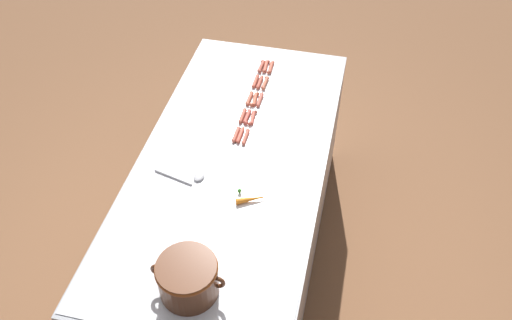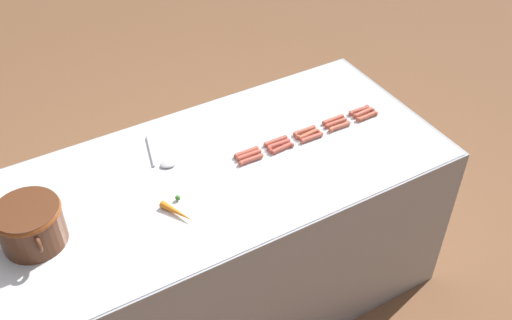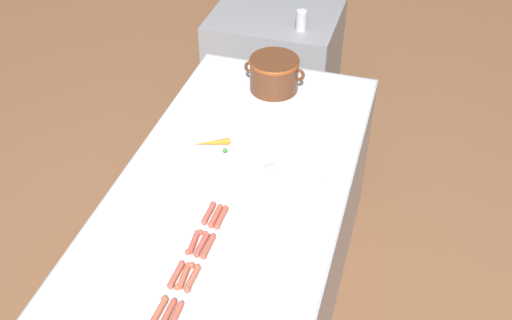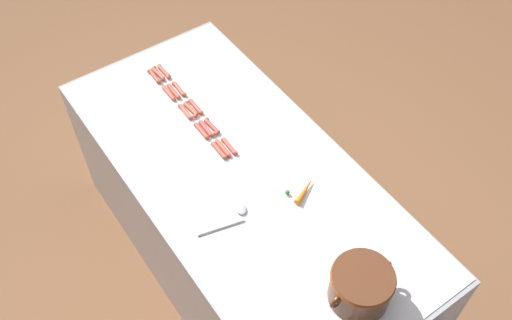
# 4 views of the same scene
# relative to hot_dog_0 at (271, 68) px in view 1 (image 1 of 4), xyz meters

# --- Properties ---
(ground_plane) EXTENTS (20.00, 20.00, 0.00)m
(ground_plane) POSITION_rel_hot_dog_0_xyz_m (0.03, 0.81, -0.92)
(ground_plane) COLOR brown
(griddle_counter) EXTENTS (0.98, 2.11, 0.91)m
(griddle_counter) POSITION_rel_hot_dog_0_xyz_m (0.03, 0.81, -0.47)
(griddle_counter) COLOR #9EA0A5
(griddle_counter) RESTS_ON ground_plane
(hot_dog_0) EXTENTS (0.03, 0.13, 0.02)m
(hot_dog_0) POSITION_rel_hot_dog_0_xyz_m (0.00, 0.00, 0.00)
(hot_dog_0) COLOR #BE563F
(hot_dog_0) RESTS_ON griddle_counter
(hot_dog_1) EXTENTS (0.03, 0.13, 0.02)m
(hot_dog_1) POSITION_rel_hot_dog_0_xyz_m (0.00, 0.17, 0.00)
(hot_dog_1) COLOR #BA5C43
(hot_dog_1) RESTS_ON griddle_counter
(hot_dog_2) EXTENTS (0.03, 0.13, 0.02)m
(hot_dog_2) POSITION_rel_hot_dog_0_xyz_m (-0.00, 0.33, 0.00)
(hot_dog_2) COLOR #BA5645
(hot_dog_2) RESTS_ON griddle_counter
(hot_dog_3) EXTENTS (0.03, 0.13, 0.02)m
(hot_dog_3) POSITION_rel_hot_dog_0_xyz_m (0.00, 0.49, 0.00)
(hot_dog_3) COLOR #BF5040
(hot_dog_3) RESTS_ON griddle_counter
(hot_dog_4) EXTENTS (0.03, 0.13, 0.02)m
(hot_dog_4) POSITION_rel_hot_dog_0_xyz_m (0.00, 0.66, 0.00)
(hot_dog_4) COLOR #B75442
(hot_dog_4) RESTS_ON griddle_counter
(hot_dog_5) EXTENTS (0.03, 0.13, 0.02)m
(hot_dog_5) POSITION_rel_hot_dog_0_xyz_m (0.03, -0.00, 0.00)
(hot_dog_5) COLOR #BC5843
(hot_dog_5) RESTS_ON griddle_counter
(hot_dog_6) EXTENTS (0.02, 0.13, 0.02)m
(hot_dog_6) POSITION_rel_hot_dog_0_xyz_m (0.03, 0.16, 0.00)
(hot_dog_6) COLOR #B14F3E
(hot_dog_6) RESTS_ON griddle_counter
(hot_dog_7) EXTENTS (0.03, 0.13, 0.02)m
(hot_dog_7) POSITION_rel_hot_dog_0_xyz_m (0.03, 0.33, 0.00)
(hot_dog_7) COLOR #BE5A3F
(hot_dog_7) RESTS_ON griddle_counter
(hot_dog_8) EXTENTS (0.03, 0.13, 0.02)m
(hot_dog_8) POSITION_rel_hot_dog_0_xyz_m (0.03, 0.49, 0.00)
(hot_dog_8) COLOR #BD5043
(hot_dog_8) RESTS_ON griddle_counter
(hot_dog_9) EXTENTS (0.02, 0.13, 0.02)m
(hot_dog_9) POSITION_rel_hot_dog_0_xyz_m (0.03, 0.65, 0.00)
(hot_dog_9) COLOR #BE5340
(hot_dog_9) RESTS_ON griddle_counter
(hot_dog_10) EXTENTS (0.03, 0.13, 0.02)m
(hot_dog_10) POSITION_rel_hot_dog_0_xyz_m (0.06, 0.00, 0.00)
(hot_dog_10) COLOR #B05341
(hot_dog_10) RESTS_ON griddle_counter
(hot_dog_11) EXTENTS (0.02, 0.13, 0.02)m
(hot_dog_11) POSITION_rel_hot_dog_0_xyz_m (0.06, 0.16, 0.00)
(hot_dog_11) COLOR #BB5540
(hot_dog_11) RESTS_ON griddle_counter
(hot_dog_12) EXTENTS (0.03, 0.13, 0.02)m
(hot_dog_12) POSITION_rel_hot_dog_0_xyz_m (0.06, 0.33, 0.00)
(hot_dog_12) COLOR #B95B44
(hot_dog_12) RESTS_ON griddle_counter
(hot_dog_13) EXTENTS (0.02, 0.13, 0.02)m
(hot_dog_13) POSITION_rel_hot_dog_0_xyz_m (0.06, 0.49, 0.00)
(hot_dog_13) COLOR #B25240
(hot_dog_13) RESTS_ON griddle_counter
(hot_dog_14) EXTENTS (0.02, 0.13, 0.02)m
(hot_dog_14) POSITION_rel_hot_dog_0_xyz_m (0.06, 0.65, 0.00)
(hot_dog_14) COLOR #B55443
(hot_dog_14) RESTS_ON griddle_counter
(bean_pot) EXTENTS (0.32, 0.26, 0.18)m
(bean_pot) POSITION_rel_hot_dog_0_xyz_m (0.01, 1.62, 0.09)
(bean_pot) COLOR #562D19
(bean_pot) RESTS_ON griddle_counter
(serving_spoon) EXTENTS (0.27, 0.10, 0.02)m
(serving_spoon) POSITION_rel_hot_dog_0_xyz_m (0.21, 1.01, -0.00)
(serving_spoon) COLOR #B7B7BC
(serving_spoon) RESTS_ON griddle_counter
(carrot) EXTENTS (0.17, 0.10, 0.03)m
(carrot) POSITION_rel_hot_dog_0_xyz_m (-0.13, 1.08, 0.00)
(carrot) COLOR orange
(carrot) RESTS_ON griddle_counter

